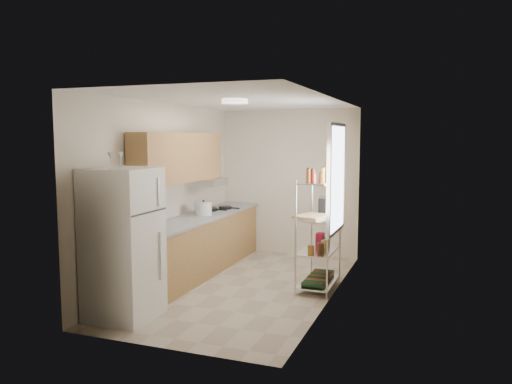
{
  "coord_description": "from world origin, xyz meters",
  "views": [
    {
      "loc": [
        2.54,
        -6.37,
        2.1
      ],
      "look_at": [
        0.09,
        0.25,
        1.33
      ],
      "focal_mm": 35.0,
      "sensor_mm": 36.0,
      "label": 1
    }
  ],
  "objects_px": {
    "refrigerator": "(123,244)",
    "rice_cooker": "(204,208)",
    "frying_pan_large": "(209,209)",
    "cutting_board": "(312,216)",
    "espresso_machine": "(325,205)"
  },
  "relations": [
    {
      "from": "refrigerator",
      "to": "rice_cooker",
      "type": "bearing_deg",
      "value": 90.57
    },
    {
      "from": "refrigerator",
      "to": "rice_cooker",
      "type": "relative_size",
      "value": 6.9
    },
    {
      "from": "frying_pan_large",
      "to": "cutting_board",
      "type": "xyz_separation_m",
      "value": [
        1.94,
        -0.76,
        0.1
      ]
    },
    {
      "from": "refrigerator",
      "to": "cutting_board",
      "type": "relative_size",
      "value": 3.65
    },
    {
      "from": "cutting_board",
      "to": "frying_pan_large",
      "type": "bearing_deg",
      "value": 158.63
    },
    {
      "from": "rice_cooker",
      "to": "espresso_machine",
      "type": "height_order",
      "value": "espresso_machine"
    },
    {
      "from": "frying_pan_large",
      "to": "espresso_machine",
      "type": "relative_size",
      "value": 1.12
    },
    {
      "from": "cutting_board",
      "to": "refrigerator",
      "type": "bearing_deg",
      "value": -134.43
    },
    {
      "from": "rice_cooker",
      "to": "frying_pan_large",
      "type": "xyz_separation_m",
      "value": [
        -0.13,
        0.45,
        -0.08
      ]
    },
    {
      "from": "frying_pan_large",
      "to": "cutting_board",
      "type": "bearing_deg",
      "value": -24.56
    },
    {
      "from": "refrigerator",
      "to": "frying_pan_large",
      "type": "xyz_separation_m",
      "value": [
        -0.15,
        2.59,
        0.05
      ]
    },
    {
      "from": "rice_cooker",
      "to": "frying_pan_large",
      "type": "distance_m",
      "value": 0.47
    },
    {
      "from": "rice_cooker",
      "to": "cutting_board",
      "type": "bearing_deg",
      "value": -9.76
    },
    {
      "from": "frying_pan_large",
      "to": "cutting_board",
      "type": "height_order",
      "value": "cutting_board"
    },
    {
      "from": "rice_cooker",
      "to": "espresso_machine",
      "type": "distance_m",
      "value": 1.91
    }
  ]
}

